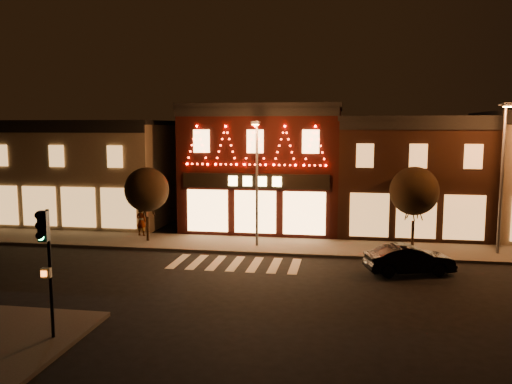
% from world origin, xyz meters
% --- Properties ---
extents(ground, '(120.00, 120.00, 0.00)m').
position_xyz_m(ground, '(0.00, 0.00, 0.00)').
color(ground, black).
rests_on(ground, ground).
extents(sidewalk_far, '(44.00, 4.00, 0.15)m').
position_xyz_m(sidewalk_far, '(2.00, 8.00, 0.07)').
color(sidewalk_far, '#47423D').
rests_on(sidewalk_far, ground).
extents(building_left, '(12.20, 8.28, 7.30)m').
position_xyz_m(building_left, '(-13.00, 13.99, 3.66)').
color(building_left, '#766C54').
rests_on(building_left, ground).
extents(building_pulp, '(10.20, 8.34, 8.30)m').
position_xyz_m(building_pulp, '(0.00, 13.98, 4.16)').
color(building_pulp, black).
rests_on(building_pulp, ground).
extents(building_right_a, '(9.20, 8.28, 7.50)m').
position_xyz_m(building_right_a, '(9.50, 13.99, 3.76)').
color(building_right_a, black).
rests_on(building_right_a, ground).
extents(traffic_signal_near, '(0.33, 0.44, 4.15)m').
position_xyz_m(traffic_signal_near, '(-3.82, -6.60, 3.08)').
color(traffic_signal_near, black).
rests_on(traffic_signal_near, sidewalk_near).
extents(streetlamp_mid, '(0.47, 1.62, 7.06)m').
position_xyz_m(streetlamp_mid, '(0.51, 7.42, 4.29)').
color(streetlamp_mid, '#59595E').
rests_on(streetlamp_mid, sidewalk_far).
extents(streetlamp_right, '(0.70, 1.82, 7.95)m').
position_xyz_m(streetlamp_right, '(13.46, 7.71, 4.81)').
color(streetlamp_right, '#59595E').
rests_on(streetlamp_right, sidewalk_far).
extents(tree_left, '(2.61, 2.61, 4.36)m').
position_xyz_m(tree_left, '(-6.12, 7.84, 3.20)').
color(tree_left, black).
rests_on(tree_left, sidewalk_far).
extents(tree_right, '(2.71, 2.71, 4.53)m').
position_xyz_m(tree_right, '(9.19, 8.70, 3.32)').
color(tree_right, black).
rests_on(tree_right, sidewalk_far).
extents(dark_sedan, '(4.33, 2.48, 1.35)m').
position_xyz_m(dark_sedan, '(8.43, 3.61, 0.67)').
color(dark_sedan, black).
rests_on(dark_sedan, ground).
extents(pedestrian, '(0.69, 0.49, 1.77)m').
position_xyz_m(pedestrian, '(-7.06, 9.19, 1.03)').
color(pedestrian, gray).
rests_on(pedestrian, sidewalk_far).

